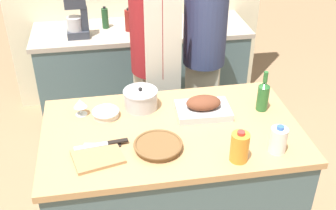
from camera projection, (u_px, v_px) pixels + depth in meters
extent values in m
cube|color=#4C666B|center=(172.00, 187.00, 2.68)|extent=(1.45, 0.85, 0.82)
cube|color=tan|center=(172.00, 131.00, 2.45)|extent=(1.49, 0.88, 0.04)
cube|color=#4C666B|center=(143.00, 74.00, 3.95)|extent=(1.84, 0.58, 0.84)
cube|color=#ADA393|center=(141.00, 30.00, 3.71)|extent=(1.90, 0.60, 0.04)
cube|color=#BCBCC1|center=(203.00, 111.00, 2.56)|extent=(0.33, 0.24, 0.04)
ellipsoid|color=brown|center=(203.00, 103.00, 2.53)|extent=(0.22, 0.14, 0.08)
cylinder|color=brown|center=(158.00, 147.00, 2.27)|extent=(0.24, 0.24, 0.03)
torus|color=brown|center=(158.00, 144.00, 2.26)|extent=(0.27, 0.27, 0.02)
cube|color=#AD7F51|center=(98.00, 157.00, 2.20)|extent=(0.29, 0.25, 0.02)
cylinder|color=#B7B7BC|center=(141.00, 100.00, 2.60)|extent=(0.21, 0.21, 0.11)
cylinder|color=#B7B7BC|center=(140.00, 92.00, 2.57)|extent=(0.21, 0.21, 0.01)
sphere|color=black|center=(140.00, 89.00, 2.56)|extent=(0.02, 0.02, 0.02)
cylinder|color=beige|center=(106.00, 114.00, 2.53)|extent=(0.15, 0.15, 0.04)
torus|color=beige|center=(106.00, 111.00, 2.52)|extent=(0.17, 0.17, 0.02)
cylinder|color=orange|center=(240.00, 147.00, 2.15)|extent=(0.10, 0.10, 0.16)
cylinder|color=red|center=(241.00, 133.00, 2.11)|extent=(0.04, 0.04, 0.02)
cylinder|color=white|center=(278.00, 140.00, 2.22)|extent=(0.09, 0.09, 0.14)
cylinder|color=#3360B2|center=(280.00, 128.00, 2.18)|extent=(0.04, 0.04, 0.02)
cylinder|color=#28662D|center=(263.00, 98.00, 2.57)|extent=(0.07, 0.07, 0.16)
cone|color=#28662D|center=(265.00, 84.00, 2.52)|extent=(0.07, 0.07, 0.03)
cylinder|color=#28662D|center=(266.00, 77.00, 2.49)|extent=(0.03, 0.03, 0.07)
cylinder|color=silver|center=(82.00, 114.00, 2.56)|extent=(0.07, 0.07, 0.00)
cylinder|color=silver|center=(81.00, 110.00, 2.54)|extent=(0.01, 0.01, 0.05)
cone|color=silver|center=(80.00, 103.00, 2.52)|extent=(0.08, 0.08, 0.05)
cube|color=#B7B7BC|center=(91.00, 146.00, 2.26)|extent=(0.18, 0.05, 0.01)
cube|color=black|center=(118.00, 141.00, 2.30)|extent=(0.11, 0.04, 0.01)
cube|color=#B7B7BC|center=(95.00, 145.00, 2.30)|extent=(0.13, 0.05, 0.01)
cube|color=black|center=(114.00, 145.00, 2.30)|extent=(0.08, 0.04, 0.01)
cube|color=#333842|center=(79.00, 33.00, 3.52)|extent=(0.18, 0.14, 0.06)
cylinder|color=#B7B7BC|center=(75.00, 24.00, 3.47)|extent=(0.13, 0.13, 0.11)
cube|color=#333842|center=(85.00, 19.00, 3.46)|extent=(0.05, 0.08, 0.19)
cube|color=#333842|center=(75.00, 2.00, 3.37)|extent=(0.17, 0.08, 0.10)
cylinder|color=maroon|center=(129.00, 21.00, 3.60)|extent=(0.07, 0.07, 0.18)
cylinder|color=black|center=(128.00, 9.00, 3.55)|extent=(0.03, 0.03, 0.02)
cylinder|color=#234C28|center=(105.00, 18.00, 3.66)|extent=(0.06, 0.06, 0.18)
cylinder|color=black|center=(104.00, 8.00, 3.61)|extent=(0.02, 0.02, 0.02)
cylinder|color=#B28E2D|center=(165.00, 20.00, 3.70)|extent=(0.06, 0.06, 0.12)
cylinder|color=black|center=(165.00, 12.00, 3.66)|extent=(0.02, 0.02, 0.02)
cube|color=beige|center=(156.00, 117.00, 3.33)|extent=(0.31, 0.25, 0.85)
cylinder|color=maroon|center=(154.00, 24.00, 2.91)|extent=(0.34, 0.34, 0.71)
cube|color=silver|center=(164.00, 59.00, 2.90)|extent=(0.26, 0.09, 0.90)
cube|color=beige|center=(201.00, 108.00, 3.45)|extent=(0.30, 0.25, 0.84)
cylinder|color=navy|center=(206.00, 19.00, 3.05)|extent=(0.32, 0.32, 0.70)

